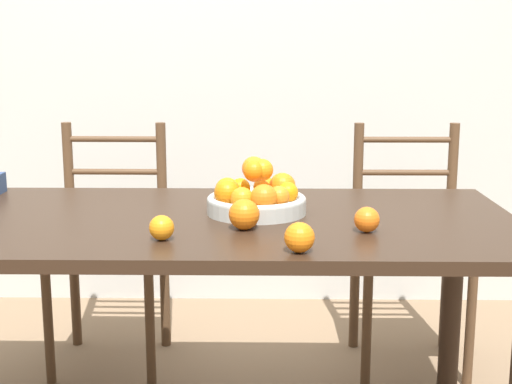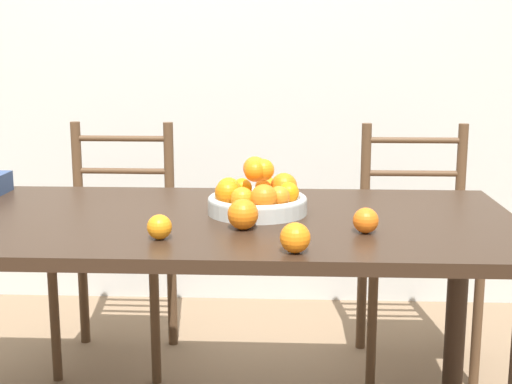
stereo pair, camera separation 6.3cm
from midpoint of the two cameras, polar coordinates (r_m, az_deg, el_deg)
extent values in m
cube|color=beige|center=(3.45, -1.29, 12.45)|extent=(8.00, 0.06, 2.60)
cube|color=black|center=(2.06, -4.07, -2.44)|extent=(1.85, 0.86, 0.03)
cylinder|color=black|center=(2.56, 16.42, -8.99)|extent=(0.07, 0.07, 0.73)
cylinder|color=#B2B7B2|center=(2.09, 0.98, -1.16)|extent=(0.29, 0.29, 0.04)
torus|color=#B2B7B2|center=(2.08, 0.98, -0.61)|extent=(0.29, 0.29, 0.02)
sphere|color=orange|center=(2.07, 3.49, -0.06)|extent=(0.06, 0.06, 0.06)
sphere|color=orange|center=(2.12, 3.09, 0.48)|extent=(0.08, 0.08, 0.08)
sphere|color=orange|center=(2.16, 1.66, 0.38)|extent=(0.07, 0.07, 0.07)
sphere|color=orange|center=(2.16, -0.28, 0.32)|extent=(0.06, 0.06, 0.06)
sphere|color=orange|center=(2.11, -1.35, 0.19)|extent=(0.07, 0.07, 0.07)
sphere|color=orange|center=(2.05, -1.40, -0.05)|extent=(0.08, 0.08, 0.08)
sphere|color=orange|center=(2.00, -0.22, -0.54)|extent=(0.07, 0.07, 0.07)
sphere|color=orange|center=(1.99, 1.53, -0.47)|extent=(0.08, 0.08, 0.08)
sphere|color=orange|center=(2.01, 2.75, -0.38)|extent=(0.06, 0.06, 0.06)
sphere|color=orange|center=(2.07, 1.45, 1.78)|extent=(0.06, 0.06, 0.06)
sphere|color=orange|center=(2.08, 0.78, 1.91)|extent=(0.07, 0.07, 0.07)
sphere|color=orange|center=(2.06, 0.78, 1.68)|extent=(0.06, 0.06, 0.06)
sphere|color=orange|center=(1.90, -0.10, -1.80)|extent=(0.08, 0.08, 0.08)
sphere|color=orange|center=(1.69, 4.22, -3.68)|extent=(0.07, 0.07, 0.07)
sphere|color=orange|center=(1.89, 9.72, -2.26)|extent=(0.07, 0.07, 0.07)
sphere|color=orange|center=(1.81, -6.75, -2.80)|extent=(0.06, 0.06, 0.06)
cylinder|color=#513823|center=(2.80, -15.17, -9.95)|extent=(0.04, 0.04, 0.47)
cylinder|color=#513823|center=(2.71, -7.40, -10.39)|extent=(0.04, 0.04, 0.47)
cylinder|color=#513823|center=(3.06, -13.29, -3.37)|extent=(0.04, 0.04, 0.95)
cylinder|color=#513823|center=(2.97, -6.24, -3.56)|extent=(0.04, 0.04, 0.95)
cube|color=#513823|center=(2.84, -10.64, -4.10)|extent=(0.42, 0.40, 0.04)
cylinder|color=#513823|center=(2.98, -9.90, -0.87)|extent=(0.38, 0.03, 0.02)
cylinder|color=#513823|center=(2.95, -9.99, 1.66)|extent=(0.38, 0.03, 0.02)
cylinder|color=#513823|center=(2.93, -10.08, 4.23)|extent=(0.38, 0.03, 0.02)
cylinder|color=#513823|center=(2.69, 9.93, -10.63)|extent=(0.04, 0.04, 0.47)
cylinder|color=#513823|center=(2.77, 17.88, -10.40)|extent=(0.04, 0.04, 0.47)
cylinder|color=#513823|center=(2.96, 9.20, -3.72)|extent=(0.04, 0.04, 0.95)
cylinder|color=#513823|center=(3.02, 16.38, -3.69)|extent=(0.04, 0.04, 0.95)
cube|color=#513823|center=(2.81, 13.49, -4.37)|extent=(0.42, 0.40, 0.04)
cylinder|color=#513823|center=(2.95, 12.95, -1.09)|extent=(0.38, 0.03, 0.02)
cylinder|color=#513823|center=(2.93, 13.06, 1.46)|extent=(0.38, 0.03, 0.02)
cylinder|color=#513823|center=(2.91, 13.18, 4.05)|extent=(0.38, 0.03, 0.02)
camera|label=1|loc=(0.03, -89.10, 0.18)|focal=50.00mm
camera|label=2|loc=(0.03, 90.90, -0.18)|focal=50.00mm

